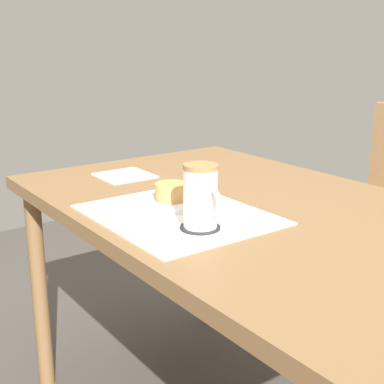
{
  "coord_description": "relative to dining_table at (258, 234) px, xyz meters",
  "views": [
    {
      "loc": [
        0.91,
        -0.87,
        1.11
      ],
      "look_at": [
        -0.07,
        -0.15,
        0.76
      ],
      "focal_mm": 50.0,
      "sensor_mm": 36.0,
      "label": 1
    }
  ],
  "objects": [
    {
      "name": "dining_table",
      "position": [
        0.0,
        0.0,
        0.0
      ],
      "size": [
        1.35,
        0.81,
        0.71
      ],
      "color": "brown",
      "rests_on": "ground_plane"
    },
    {
      "name": "placemat",
      "position": [
        -0.07,
        -0.19,
        0.07
      ],
      "size": [
        0.42,
        0.35,
        0.0
      ],
      "primitive_type": "cube",
      "color": "silver",
      "rests_on": "dining_table"
    },
    {
      "name": "pastry_plate",
      "position": [
        -0.14,
        -0.17,
        0.08
      ],
      "size": [
        0.17,
        0.17,
        0.01
      ],
      "primitive_type": "cylinder",
      "color": "white",
      "rests_on": "placemat"
    },
    {
      "name": "pastry",
      "position": [
        -0.14,
        -0.17,
        0.11
      ],
      "size": [
        0.08,
        0.08,
        0.04
      ],
      "primitive_type": "cylinder",
      "color": "tan",
      "rests_on": "pastry_plate"
    },
    {
      "name": "coffee_coaster",
      "position": [
        0.05,
        -0.21,
        0.08
      ],
      "size": [
        0.09,
        0.09,
        0.0
      ],
      "primitive_type": "cylinder",
      "color": "#232328",
      "rests_on": "placemat"
    },
    {
      "name": "coffee_mug",
      "position": [
        0.05,
        -0.21,
        0.15
      ],
      "size": [
        0.11,
        0.07,
        0.14
      ],
      "color": "white",
      "rests_on": "coffee_coaster"
    },
    {
      "name": "paper_napkin",
      "position": [
        -0.47,
        -0.11,
        0.07
      ],
      "size": [
        0.15,
        0.15,
        0.0
      ],
      "primitive_type": "cube",
      "rotation": [
        0.0,
        0.0,
        -0.01
      ],
      "color": "white",
      "rests_on": "dining_table"
    }
  ]
}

